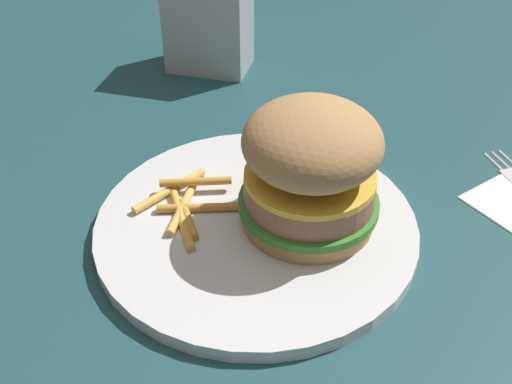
{
  "coord_description": "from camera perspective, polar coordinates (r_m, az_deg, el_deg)",
  "views": [
    {
      "loc": [
        -0.26,
        0.26,
        0.35
      ],
      "look_at": [
        -0.01,
        -0.03,
        0.04
      ],
      "focal_mm": 44.9,
      "sensor_mm": 36.0,
      "label": 1
    }
  ],
  "objects": [
    {
      "name": "fries_pile",
      "position": [
        0.53,
        -6.25,
        -1.06
      ],
      "size": [
        0.08,
        0.08,
        0.01
      ],
      "color": "gold",
      "rests_on": "plate"
    },
    {
      "name": "plate",
      "position": [
        0.52,
        0.0,
        -3.13
      ],
      "size": [
        0.26,
        0.26,
        0.01
      ],
      "primitive_type": "cylinder",
      "color": "silver",
      "rests_on": "ground_plane"
    },
    {
      "name": "sandwich",
      "position": [
        0.49,
        4.9,
        2.21
      ],
      "size": [
        0.11,
        0.11,
        0.1
      ],
      "color": "tan",
      "rests_on": "plate"
    },
    {
      "name": "napkin_dispenser",
      "position": [
        0.74,
        -4.26,
        14.85
      ],
      "size": [
        0.11,
        0.09,
        0.11
      ],
      "primitive_type": "cube",
      "rotation": [
        0.0,
        0.0,
        0.46
      ],
      "color": "#B7BABF",
      "rests_on": "ground_plane"
    },
    {
      "name": "ground_plane",
      "position": [
        0.51,
        -2.7,
        -5.0
      ],
      "size": [
        1.6,
        1.6,
        0.0
      ],
      "primitive_type": "plane",
      "color": "#1E474C"
    }
  ]
}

